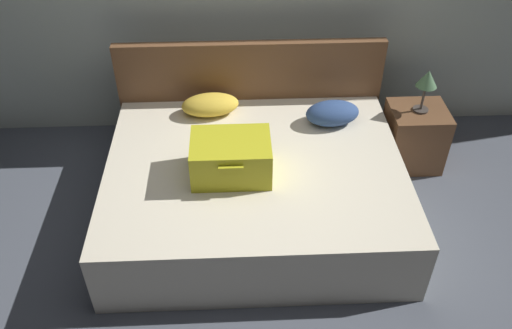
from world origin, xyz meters
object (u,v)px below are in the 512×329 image
(hard_case_large, at_px, (231,157))
(pillow_center_head, at_px, (210,105))
(bed, at_px, (255,190))
(nightstand, at_px, (414,137))
(table_lamp, at_px, (427,81))
(pillow_near_headboard, at_px, (332,113))

(hard_case_large, height_order, pillow_center_head, hard_case_large)
(bed, bearing_deg, hard_case_large, -152.71)
(bed, xyz_separation_m, nightstand, (1.30, 0.57, 0.01))
(hard_case_large, xyz_separation_m, table_lamp, (1.46, 0.65, 0.15))
(bed, distance_m, pillow_near_headboard, 0.83)
(bed, xyz_separation_m, pillow_center_head, (-0.32, 0.64, 0.32))
(pillow_near_headboard, height_order, pillow_center_head, pillow_near_headboard)
(hard_case_large, bearing_deg, nightstand, 24.11)
(pillow_near_headboard, bearing_deg, pillow_center_head, 169.62)
(bed, relative_size, nightstand, 4.03)
(hard_case_large, height_order, nightstand, hard_case_large)
(nightstand, xyz_separation_m, table_lamp, (0.00, 0.00, 0.51))
(pillow_near_headboard, distance_m, nightstand, 0.78)
(pillow_near_headboard, distance_m, table_lamp, 0.74)
(pillow_center_head, xyz_separation_m, table_lamp, (1.62, -0.07, 0.21))
(bed, distance_m, nightstand, 1.42)
(pillow_near_headboard, xyz_separation_m, nightstand, (0.70, 0.10, -0.32))
(pillow_center_head, xyz_separation_m, nightstand, (1.62, -0.07, -0.31))
(nightstand, relative_size, table_lamp, 1.47)
(bed, height_order, hard_case_large, hard_case_large)
(nightstand, bearing_deg, hard_case_large, -155.99)
(bed, relative_size, hard_case_large, 3.92)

